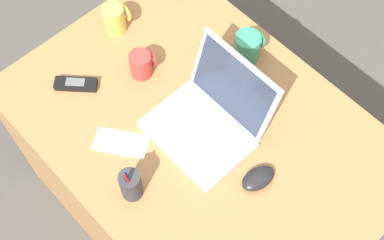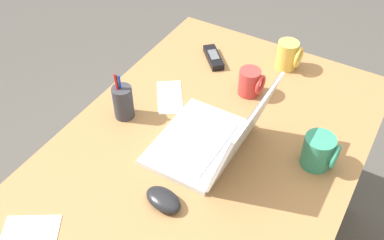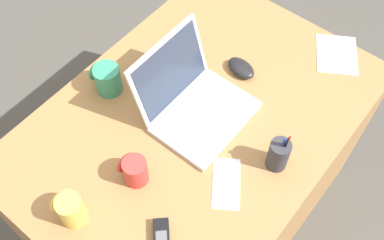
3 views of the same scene
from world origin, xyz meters
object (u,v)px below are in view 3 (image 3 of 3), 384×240
object	(u,v)px
coffee_mug_tall	(107,79)
coffee_mug_spare	(70,209)
computer_mouse	(240,68)
coffee_mug_white	(135,171)
laptop	(194,102)
pen_holder	(279,154)

from	to	relation	value
coffee_mug_tall	coffee_mug_spare	xyz separation A→B (m)	(-0.39, -0.24, 0.00)
computer_mouse	coffee_mug_white	xyz separation A→B (m)	(-0.53, -0.00, 0.03)
computer_mouse	coffee_mug_tall	xyz separation A→B (m)	(-0.34, 0.30, 0.03)
computer_mouse	coffee_mug_tall	world-z (taller)	coffee_mug_tall
computer_mouse	coffee_mug_spare	bearing A→B (deg)	-173.91
coffee_mug_white	computer_mouse	bearing A→B (deg)	0.05
laptop	coffee_mug_white	size ratio (longest dim) A/B	3.38
laptop	coffee_mug_tall	xyz separation A→B (m)	(-0.11, 0.28, 0.00)
laptop	computer_mouse	world-z (taller)	laptop
computer_mouse	pen_holder	bearing A→B (deg)	-116.90
laptop	pen_holder	size ratio (longest dim) A/B	1.91
laptop	coffee_mug_white	distance (m)	0.30
coffee_mug_spare	computer_mouse	bearing A→B (deg)	-4.34
computer_mouse	coffee_mug_spare	world-z (taller)	coffee_mug_spare
laptop	coffee_mug_spare	bearing A→B (deg)	175.82
coffee_mug_white	coffee_mug_tall	distance (m)	0.36
coffee_mug_tall	pen_holder	distance (m)	0.61
coffee_mug_tall	coffee_mug_spare	distance (m)	0.46
computer_mouse	coffee_mug_spare	xyz separation A→B (m)	(-0.73, 0.06, 0.04)
coffee_mug_tall	coffee_mug_white	bearing A→B (deg)	-122.18
laptop	pen_holder	distance (m)	0.32
coffee_mug_white	coffee_mug_tall	size ratio (longest dim) A/B	0.92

